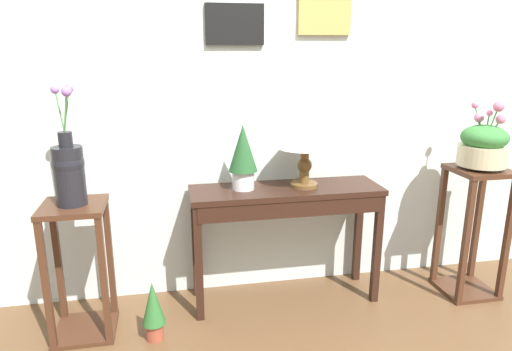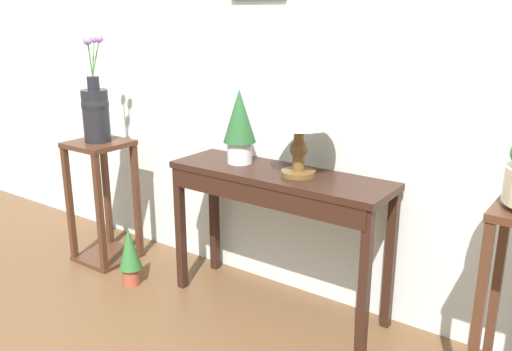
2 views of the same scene
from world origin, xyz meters
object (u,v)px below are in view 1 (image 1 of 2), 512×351
Objects in this scene: table_lamp at (305,131)px; pedestal_stand_right at (472,232)px; planter_bowl_wide_right at (484,145)px; pedestal_stand_left at (80,270)px; potted_plant_on_console at (243,154)px; console_table at (287,207)px; potted_plant_floor at (153,308)px; flower_vase_tall_left at (69,168)px.

table_lamp is 0.57× the size of pedestal_stand_right.
table_lamp is at bearing 172.35° from planter_bowl_wide_right.
pedestal_stand_right reaches higher than pedestal_stand_left.
pedestal_stand_left is at bearing -173.66° from table_lamp.
potted_plant_on_console is 1.60m from pedestal_stand_right.
console_table is at bearing -168.91° from table_lamp.
table_lamp is 1.15× the size of planter_bowl_wide_right.
potted_plant_floor is at bearing -162.42° from table_lamp.
console_table is 1.28m from flower_vase_tall_left.
pedestal_stand_left is at bearing 180.00° from pedestal_stand_right.
potted_plant_on_console is 0.93× the size of planter_bowl_wide_right.
console_table is 1.38× the size of pedestal_stand_right.
table_lamp is 0.63× the size of pedestal_stand_left.
potted_plant_floor is at bearing -150.45° from potted_plant_on_console.
potted_plant_on_console reaches higher than pedestal_stand_left.
potted_plant_floor is (0.39, -0.15, -0.79)m from flower_vase_tall_left.
flower_vase_tall_left reaches higher than console_table.
flower_vase_tall_left reaches higher than pedestal_stand_right.
flower_vase_tall_left reaches higher than potted_plant_on_console.
planter_bowl_wide_right is at bearing -51.88° from pedestal_stand_right.
pedestal_stand_right is 2.42× the size of potted_plant_floor.
planter_bowl_wide_right is (0.00, -0.00, 0.58)m from pedestal_stand_right.
flower_vase_tall_left is at bearing -169.97° from potted_plant_on_console.
potted_plant_on_console is at bearing 173.48° from planter_bowl_wide_right.
pedestal_stand_left is 2.46m from pedestal_stand_right.
planter_bowl_wide_right is 2.23m from potted_plant_floor.
potted_plant_floor is at bearing -175.81° from pedestal_stand_right.
flower_vase_tall_left is 1.78× the size of potted_plant_floor.
flower_vase_tall_left reaches higher than pedestal_stand_left.
potted_plant_floor is at bearing -161.56° from console_table.
table_lamp is at bearing 6.34° from pedestal_stand_left.
pedestal_stand_left is at bearing -144.20° from flower_vase_tall_left.
console_table is 0.99m from potted_plant_floor.
flower_vase_tall_left reaches higher than table_lamp.
potted_plant_on_console is at bearing 10.04° from pedestal_stand_left.
console_table is 3.33× the size of potted_plant_floor.
flower_vase_tall_left is (-1.23, -0.13, 0.34)m from console_table.
pedestal_stand_right is at bearing -5.90° from console_table.
potted_plant_on_console is at bearing 173.50° from pedestal_stand_right.
table_lamp is at bearing 11.09° from console_table.
potted_plant_floor is at bearing -20.99° from flower_vase_tall_left.
pedestal_stand_right is at bearing -0.00° from pedestal_stand_left.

